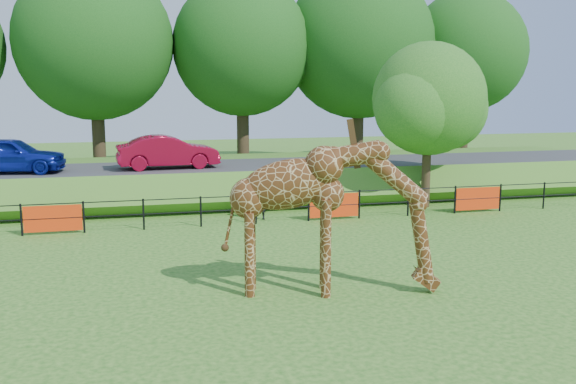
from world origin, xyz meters
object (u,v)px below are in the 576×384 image
(car_blue, at_px, (10,155))
(visitor, at_px, (259,199))
(tree_east, at_px, (430,103))
(giraffe, at_px, (332,217))
(car_red, at_px, (168,152))

(car_blue, xyz_separation_m, visitor, (9.46, -5.02, -1.39))
(car_blue, bearing_deg, visitor, -109.51)
(car_blue, height_order, tree_east, tree_east)
(car_blue, bearing_deg, tree_east, -95.25)
(giraffe, xyz_separation_m, car_blue, (-9.47, 13.89, 0.29))
(car_blue, xyz_separation_m, tree_east, (16.79, -4.09, 2.11))
(tree_east, bearing_deg, car_red, 158.63)
(giraffe, relative_size, car_blue, 1.20)
(car_red, bearing_deg, giraffe, -172.29)
(car_red, xyz_separation_m, visitor, (3.04, -4.99, -1.36))
(giraffe, distance_m, car_blue, 16.82)
(visitor, bearing_deg, tree_east, -174.44)
(giraffe, xyz_separation_m, car_red, (-3.05, 13.86, 0.26))
(giraffe, xyz_separation_m, tree_east, (7.31, 9.80, 2.41))
(car_red, distance_m, tree_east, 11.33)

